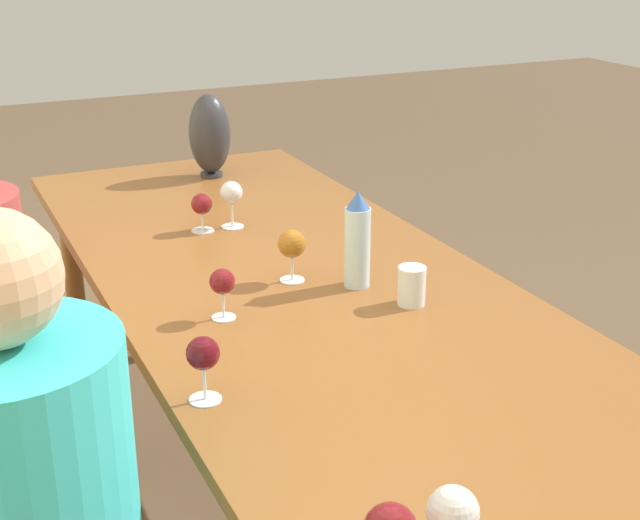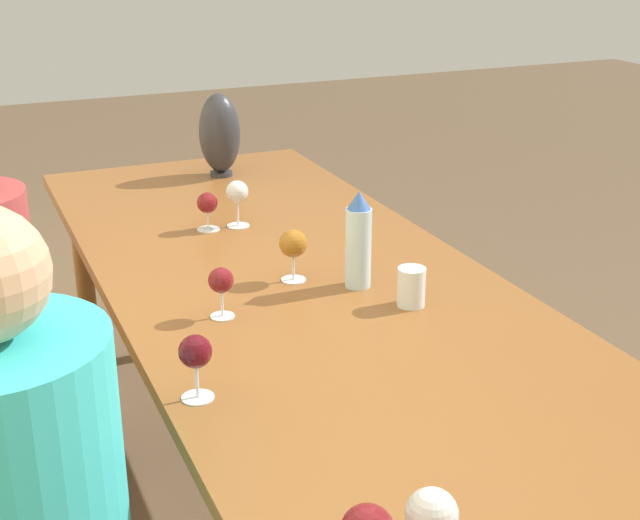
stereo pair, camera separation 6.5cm
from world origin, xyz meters
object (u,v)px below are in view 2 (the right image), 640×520
object	(u,v)px
wine_glass_1	(432,516)
wine_glass_4	(221,282)
wine_glass_6	(195,354)
water_tumbler	(411,287)
vase	(220,134)
wine_glass_3	(293,245)
wine_glass_7	(207,204)
wine_glass_5	(237,193)
water_bottle	(358,241)

from	to	relation	value
wine_glass_1	wine_glass_4	world-z (taller)	wine_glass_1
wine_glass_6	wine_glass_4	bearing A→B (deg)	-24.92
water_tumbler	vase	bearing A→B (deg)	3.29
wine_glass_1	wine_glass_4	bearing A→B (deg)	0.73
wine_glass_3	wine_glass_7	world-z (taller)	wine_glass_3
wine_glass_5	wine_glass_6	xyz separation A→B (m)	(-0.97, 0.41, -0.01)
water_tumbler	wine_glass_7	xyz separation A→B (m)	(0.75, 0.30, 0.03)
wine_glass_7	water_tumbler	bearing A→B (deg)	-158.33
wine_glass_4	wine_glass_5	xyz separation A→B (m)	(0.62, -0.25, 0.02)
wine_glass_3	water_tumbler	bearing A→B (deg)	-142.14
water_tumbler	wine_glass_5	world-z (taller)	wine_glass_5
wine_glass_5	wine_glass_6	distance (m)	1.06
water_bottle	vase	distance (m)	1.15
water_bottle	water_tumbler	bearing A→B (deg)	-157.73
wine_glass_4	water_bottle	bearing A→B (deg)	-83.59
water_bottle	wine_glass_5	xyz separation A→B (m)	(0.58, 0.13, -0.02)
wine_glass_5	wine_glass_6	world-z (taller)	wine_glass_5
wine_glass_7	wine_glass_4	bearing A→B (deg)	166.20
wine_glass_1	wine_glass_3	distance (m)	1.14
vase	wine_glass_6	bearing A→B (deg)	160.80
wine_glass_1	wine_glass_6	world-z (taller)	wine_glass_6
wine_glass_6	vase	bearing A→B (deg)	-19.20
water_bottle	wine_glass_4	world-z (taller)	water_bottle
wine_glass_6	wine_glass_7	distance (m)	1.03
wine_glass_4	wine_glass_6	size ratio (longest dim) A/B	0.91
wine_glass_4	wine_glass_6	bearing A→B (deg)	155.08
vase	wine_glass_4	xyz separation A→B (m)	(-1.19, 0.37, -0.07)
wine_glass_4	vase	bearing A→B (deg)	-17.43
water_tumbler	wine_glass_6	size ratio (longest dim) A/B	0.71
wine_glass_4	wine_glass_3	bearing A→B (deg)	-59.14
water_tumbler	wine_glass_4	size ratio (longest dim) A/B	0.78
water_bottle	wine_glass_3	size ratio (longest dim) A/B	1.82
vase	wine_glass_5	bearing A→B (deg)	167.57
wine_glass_5	wine_glass_3	bearing A→B (deg)	179.34
wine_glass_4	wine_glass_5	world-z (taller)	wine_glass_5
wine_glass_1	wine_glass_5	distance (m)	1.61
vase	wine_glass_4	size ratio (longest dim) A/B	2.42
wine_glass_7	wine_glass_6	bearing A→B (deg)	162.03
wine_glass_5	wine_glass_6	bearing A→B (deg)	157.05
vase	wine_glass_5	world-z (taller)	vase
wine_glass_3	wine_glass_5	size ratio (longest dim) A/B	0.96
water_bottle	wine_glass_6	distance (m)	0.67
water_bottle	water_tumbler	world-z (taller)	water_bottle
water_bottle	wine_glass_3	world-z (taller)	water_bottle
water_tumbler	wine_glass_7	distance (m)	0.80
water_bottle	wine_glass_4	xyz separation A→B (m)	(-0.04, 0.38, -0.03)
wine_glass_4	wine_glass_5	bearing A→B (deg)	-21.81
vase	wine_glass_6	world-z (taller)	vase
vase	wine_glass_4	distance (m)	1.25
wine_glass_5	vase	bearing A→B (deg)	-12.43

